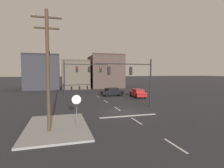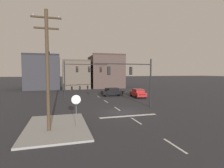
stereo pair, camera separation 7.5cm
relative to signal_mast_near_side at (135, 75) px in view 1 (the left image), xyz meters
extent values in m
plane|color=#2B2B30|center=(-2.37, -1.75, -4.32)|extent=(400.00, 400.00, 0.00)
cube|color=gray|center=(-9.70, -5.75, -4.25)|extent=(5.00, 8.00, 0.15)
cube|color=silver|center=(-2.37, -3.75, -4.32)|extent=(6.40, 0.50, 0.01)
cube|color=silver|center=(-2.37, -11.75, -4.32)|extent=(0.16, 2.40, 0.01)
cube|color=silver|center=(-2.37, -5.75, -4.32)|extent=(0.16, 2.40, 0.01)
cube|color=silver|center=(-2.37, 0.25, -4.32)|extent=(0.16, 2.40, 0.01)
cube|color=silver|center=(-2.37, 6.25, -4.32)|extent=(0.16, 2.40, 0.01)
cube|color=silver|center=(-2.37, 12.25, -4.32)|extent=(0.16, 2.40, 0.01)
cylinder|color=black|center=(2.33, 0.16, -1.13)|extent=(0.20, 0.20, 6.39)
cylinder|color=black|center=(-1.54, -0.12, 1.43)|extent=(7.77, 0.69, 0.12)
sphere|color=black|center=(2.33, 0.16, 2.11)|extent=(0.18, 0.18, 0.18)
cylinder|color=#56565B|center=(-0.65, -0.06, 1.19)|extent=(0.03, 0.03, 0.35)
cube|color=black|center=(-0.65, -0.06, 0.57)|extent=(0.32, 0.26, 0.90)
sphere|color=red|center=(-0.66, 0.07, 0.85)|extent=(0.20, 0.20, 0.20)
sphere|color=#2D2314|center=(-0.66, 0.07, 0.57)|extent=(0.20, 0.20, 0.20)
sphere|color=black|center=(-0.66, 0.07, 0.29)|extent=(0.20, 0.20, 0.20)
cube|color=black|center=(-0.65, -0.08, 0.57)|extent=(0.42, 0.06, 1.02)
cylinder|color=#56565B|center=(-3.63, -0.28, 1.19)|extent=(0.03, 0.03, 0.35)
cube|color=black|center=(-3.63, -0.28, 0.57)|extent=(0.32, 0.26, 0.90)
sphere|color=red|center=(-3.64, -0.15, 0.85)|extent=(0.20, 0.20, 0.20)
sphere|color=#2D2314|center=(-3.64, -0.15, 0.57)|extent=(0.20, 0.20, 0.20)
sphere|color=black|center=(-3.64, -0.15, 0.29)|extent=(0.20, 0.20, 0.20)
cube|color=black|center=(-3.63, -0.30, 0.57)|extent=(0.42, 0.06, 1.02)
cylinder|color=black|center=(-8.74, 9.51, -1.06)|extent=(0.20, 0.20, 6.52)
cylinder|color=black|center=(-4.87, 9.96, 1.77)|extent=(7.75, 1.02, 0.12)
sphere|color=black|center=(-8.74, 9.51, 2.25)|extent=(0.18, 0.18, 0.18)
cylinder|color=#56565B|center=(-6.59, 9.76, 1.54)|extent=(0.03, 0.03, 0.35)
cube|color=black|center=(-6.59, 9.76, 0.91)|extent=(0.33, 0.27, 0.90)
sphere|color=red|center=(-6.57, 9.63, 1.19)|extent=(0.20, 0.20, 0.20)
sphere|color=#2D2314|center=(-6.57, 9.63, 0.91)|extent=(0.20, 0.20, 0.20)
sphere|color=black|center=(-6.57, 9.63, 0.63)|extent=(0.20, 0.20, 0.20)
cube|color=black|center=(-6.59, 9.78, 0.91)|extent=(0.42, 0.08, 1.02)
cylinder|color=#56565B|center=(-4.44, 10.01, 1.54)|extent=(0.03, 0.03, 0.35)
cube|color=black|center=(-4.44, 10.01, 0.91)|extent=(0.33, 0.27, 0.90)
sphere|color=red|center=(-4.42, 9.89, 1.19)|extent=(0.20, 0.20, 0.20)
sphere|color=#2D2314|center=(-4.42, 9.89, 0.91)|extent=(0.20, 0.20, 0.20)
sphere|color=black|center=(-4.42, 9.89, 0.63)|extent=(0.20, 0.20, 0.20)
cube|color=black|center=(-4.44, 10.03, 0.91)|extent=(0.42, 0.08, 1.02)
cylinder|color=#56565B|center=(-2.29, 10.27, 1.54)|extent=(0.03, 0.03, 0.35)
cube|color=black|center=(-2.29, 10.27, 0.91)|extent=(0.33, 0.27, 0.90)
sphere|color=red|center=(-2.28, 10.14, 1.19)|extent=(0.20, 0.20, 0.20)
sphere|color=#2D2314|center=(-2.28, 10.14, 0.91)|extent=(0.20, 0.20, 0.20)
sphere|color=black|center=(-2.28, 10.14, 0.63)|extent=(0.20, 0.20, 0.20)
cube|color=black|center=(-2.29, 10.29, 0.91)|extent=(0.42, 0.08, 1.02)
cylinder|color=#56565B|center=(-8.12, -6.59, -3.25)|extent=(0.06, 0.06, 2.15)
cylinder|color=white|center=(-8.12, -6.59, -1.87)|extent=(0.76, 0.03, 0.76)
cylinder|color=#B21414|center=(-8.12, -6.58, -1.87)|extent=(0.68, 0.03, 0.68)
cube|color=#19592D|center=(-8.12, -6.59, -2.32)|extent=(0.02, 0.64, 0.16)
cube|color=black|center=(0.57, 12.41, -3.62)|extent=(4.51, 2.09, 0.70)
cube|color=black|center=(0.42, 12.40, -2.99)|extent=(2.56, 1.76, 0.56)
cube|color=#2D3842|center=(1.19, 12.45, -3.01)|extent=(0.35, 1.53, 0.47)
cube|color=#2D3842|center=(-0.75, 12.33, -3.01)|extent=(0.32, 1.53, 0.46)
cylinder|color=black|center=(1.96, 13.36, -4.00)|extent=(0.65, 0.26, 0.64)
cylinder|color=black|center=(2.08, 11.66, -4.00)|extent=(0.65, 0.26, 0.64)
cylinder|color=black|center=(-0.93, 13.16, -4.00)|extent=(0.65, 0.26, 0.64)
cylinder|color=black|center=(-0.82, 11.47, -4.00)|extent=(0.65, 0.26, 0.64)
sphere|color=silver|center=(2.71, 13.13, -3.57)|extent=(0.16, 0.16, 0.16)
sphere|color=silver|center=(2.78, 11.98, -3.57)|extent=(0.16, 0.16, 0.16)
cube|color=maroon|center=(-1.60, 12.27, -3.54)|extent=(0.13, 1.37, 0.12)
cube|color=#A81E1E|center=(4.52, 9.04, -3.62)|extent=(2.07, 4.50, 0.70)
cube|color=#A81E1E|center=(4.51, 8.89, -2.99)|extent=(1.75, 2.56, 0.56)
cube|color=#2D3842|center=(4.56, 9.66, -3.01)|extent=(1.53, 0.34, 0.47)
cube|color=#2D3842|center=(4.44, 7.72, -3.01)|extent=(1.53, 0.31, 0.46)
cylinder|color=black|center=(3.76, 10.54, -4.00)|extent=(0.26, 0.65, 0.64)
cylinder|color=black|center=(5.46, 10.44, -4.00)|extent=(0.26, 0.65, 0.64)
cylinder|color=black|center=(3.58, 7.65, -4.00)|extent=(0.26, 0.65, 0.64)
cylinder|color=black|center=(5.28, 7.54, -4.00)|extent=(0.26, 0.65, 0.64)
sphere|color=silver|center=(4.08, 11.25, -3.57)|extent=(0.16, 0.16, 0.16)
sphere|color=silver|center=(5.23, 11.18, -3.57)|extent=(0.16, 0.16, 0.16)
cube|color=maroon|center=(4.38, 6.87, -3.54)|extent=(1.37, 0.13, 0.12)
cylinder|color=#423323|center=(-10.26, -6.89, 0.37)|extent=(0.26, 0.26, 9.39)
cube|color=#382B1E|center=(-10.26, -6.89, 4.47)|extent=(2.20, 0.12, 0.12)
cube|color=#382B1E|center=(-10.26, -6.89, 3.67)|extent=(1.80, 0.12, 0.12)
cylinder|color=#56565B|center=(-10.26, -6.04, 2.09)|extent=(0.08, 1.70, 0.08)
cube|color=slate|center=(-10.26, -5.19, 2.01)|extent=(0.36, 0.64, 0.20)
cylinder|color=gray|center=(-11.16, -6.89, 4.59)|extent=(0.10, 0.10, 0.12)
cylinder|color=gray|center=(-9.36, -6.89, 4.59)|extent=(0.10, 0.10, 0.12)
cube|color=#2D2D33|center=(-14.18, 33.38, 0.24)|extent=(9.17, 11.51, 9.13)
cube|color=black|center=(-14.18, 27.93, 5.05)|extent=(9.17, 0.60, 0.50)
cube|color=brown|center=(-5.11, 32.38, -0.45)|extent=(7.58, 9.51, 7.74)
cube|color=#493F35|center=(-5.11, 27.93, 3.67)|extent=(7.58, 0.60, 0.50)
cube|color=#473833|center=(4.23, 32.69, 0.50)|extent=(9.72, 10.13, 9.65)
cube|color=#3A2B26|center=(4.23, 27.93, 5.58)|extent=(9.72, 0.60, 0.50)
camera|label=1|loc=(-9.34, -21.20, 0.34)|focal=28.31mm
camera|label=2|loc=(-9.27, -21.22, 0.34)|focal=28.31mm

